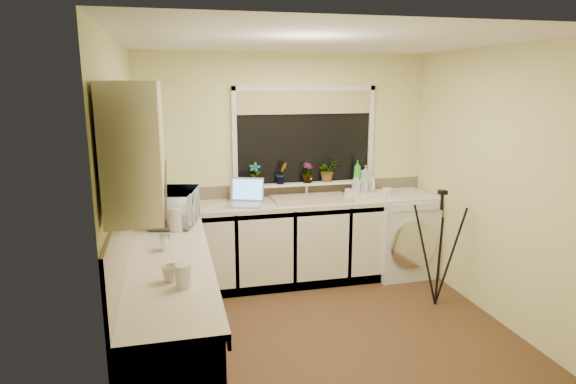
{
  "coord_description": "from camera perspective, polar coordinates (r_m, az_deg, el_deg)",
  "views": [
    {
      "loc": [
        -1.26,
        -3.8,
        2.15
      ],
      "look_at": [
        -0.21,
        0.55,
        1.15
      ],
      "focal_mm": 31.1,
      "sensor_mm": 36.0,
      "label": 1
    }
  ],
  "objects": [
    {
      "name": "floor",
      "position": [
        4.54,
        4.38,
        -15.68
      ],
      "size": [
        3.2,
        3.2,
        0.0
      ],
      "primitive_type": "plane",
      "color": "brown",
      "rests_on": "ground"
    },
    {
      "name": "ceiling",
      "position": [
        4.02,
        4.99,
        16.84
      ],
      "size": [
        3.2,
        3.2,
        0.0
      ],
      "primitive_type": "plane",
      "rotation": [
        3.14,
        0.0,
        0.0
      ],
      "color": "white",
      "rests_on": "ground"
    },
    {
      "name": "wall_back",
      "position": [
        5.53,
        -0.18,
        2.96
      ],
      "size": [
        3.2,
        0.0,
        3.2
      ],
      "primitive_type": "plane",
      "rotation": [
        1.57,
        0.0,
        0.0
      ],
      "color": "beige",
      "rests_on": "ground"
    },
    {
      "name": "wall_front",
      "position": [
        2.78,
        14.39,
        -7.22
      ],
      "size": [
        3.2,
        0.0,
        3.2
      ],
      "primitive_type": "plane",
      "rotation": [
        -1.57,
        0.0,
        0.0
      ],
      "color": "beige",
      "rests_on": "ground"
    },
    {
      "name": "wall_left",
      "position": [
        3.93,
        -18.13,
        -1.66
      ],
      "size": [
        0.0,
        3.0,
        3.0
      ],
      "primitive_type": "plane",
      "rotation": [
        1.57,
        0.0,
        1.57
      ],
      "color": "beige",
      "rests_on": "ground"
    },
    {
      "name": "wall_right",
      "position": [
        4.84,
        22.96,
        0.58
      ],
      "size": [
        0.0,
        3.0,
        3.0
      ],
      "primitive_type": "plane",
      "rotation": [
        1.57,
        0.0,
        -1.57
      ],
      "color": "beige",
      "rests_on": "ground"
    },
    {
      "name": "base_cabinet_back",
      "position": [
        5.37,
        -2.82,
        -6.11
      ],
      "size": [
        2.55,
        0.6,
        0.86
      ],
      "primitive_type": "cube",
      "color": "silver",
      "rests_on": "floor"
    },
    {
      "name": "base_cabinet_left",
      "position": [
        3.9,
        -13.12,
        -13.92
      ],
      "size": [
        0.54,
        2.4,
        0.86
      ],
      "primitive_type": "cube",
      "color": "silver",
      "rests_on": "floor"
    },
    {
      "name": "worktop_back",
      "position": [
        5.31,
        0.57,
        -1.24
      ],
      "size": [
        3.2,
        0.6,
        0.04
      ],
      "primitive_type": "cube",
      "color": "beige",
      "rests_on": "base_cabinet_back"
    },
    {
      "name": "worktop_left",
      "position": [
        3.72,
        -13.47,
        -7.7
      ],
      "size": [
        0.6,
        2.4,
        0.04
      ],
      "primitive_type": "cube",
      "color": "beige",
      "rests_on": "base_cabinet_left"
    },
    {
      "name": "upper_cabinet",
      "position": [
        3.37,
        -16.64,
        6.13
      ],
      "size": [
        0.28,
        1.9,
        0.7
      ],
      "primitive_type": "cube",
      "color": "silver",
      "rests_on": "wall_left"
    },
    {
      "name": "splashback_left",
      "position": [
        3.66,
        -18.18,
        -4.3
      ],
      "size": [
        0.02,
        2.4,
        0.45
      ],
      "primitive_type": "cube",
      "color": "beige",
      "rests_on": "wall_left"
    },
    {
      "name": "splashback_back",
      "position": [
        5.56,
        -0.15,
        0.34
      ],
      "size": [
        3.2,
        0.02,
        0.14
      ],
      "primitive_type": "cube",
      "color": "beige",
      "rests_on": "wall_back"
    },
    {
      "name": "window_glass",
      "position": [
        5.52,
        1.89,
        6.34
      ],
      "size": [
        1.5,
        0.02,
        1.0
      ],
      "primitive_type": "cube",
      "color": "black",
      "rests_on": "wall_back"
    },
    {
      "name": "window_blind",
      "position": [
        5.46,
        1.99,
        10.22
      ],
      "size": [
        1.5,
        0.02,
        0.25
      ],
      "primitive_type": "cube",
      "color": "tan",
      "rests_on": "wall_back"
    },
    {
      "name": "windowsill",
      "position": [
        5.54,
        2.0,
        0.98
      ],
      "size": [
        1.6,
        0.14,
        0.03
      ],
      "primitive_type": "cube",
      "color": "white",
      "rests_on": "wall_back"
    },
    {
      "name": "sink",
      "position": [
        5.35,
        2.65,
        -0.78
      ],
      "size": [
        0.82,
        0.46,
        0.03
      ],
      "primitive_type": "cube",
      "color": "tan",
      "rests_on": "worktop_back"
    },
    {
      "name": "faucet",
      "position": [
        5.5,
        2.14,
        0.73
      ],
      "size": [
        0.03,
        0.03,
        0.24
      ],
      "primitive_type": "cylinder",
      "color": "silver",
      "rests_on": "worktop_back"
    },
    {
      "name": "washing_machine",
      "position": [
        5.79,
        12.63,
        -4.67
      ],
      "size": [
        0.67,
        0.65,
        0.92
      ],
      "primitive_type": "cube",
      "rotation": [
        0.0,
        0.0,
        0.04
      ],
      "color": "silver",
      "rests_on": "floor"
    },
    {
      "name": "laptop",
      "position": [
        5.17,
        -4.87,
        -0.64
      ],
      "size": [
        0.44,
        0.41,
        0.27
      ],
      "rotation": [
        0.0,
        0.0,
        -0.35
      ],
      "color": "#9A9AA1",
      "rests_on": "worktop_back"
    },
    {
      "name": "kettle",
      "position": [
        4.35,
        -12.62,
        -3.06
      ],
      "size": [
        0.15,
        0.15,
        0.19
      ],
      "primitive_type": "cylinder",
      "color": "silver",
      "rests_on": "worktop_left"
    },
    {
      "name": "dish_rack",
      "position": [
        5.52,
        8.78,
        -0.3
      ],
      "size": [
        0.53,
        0.47,
        0.07
      ],
      "primitive_type": "cube",
      "rotation": [
        0.0,
        0.0,
        -0.37
      ],
      "color": "beige",
      "rests_on": "worktop_back"
    },
    {
      "name": "tripod",
      "position": [
        5.03,
        16.86,
        -6.2
      ],
      "size": [
        0.59,
        0.59,
        1.15
      ],
      "primitive_type": null,
      "rotation": [
        0.0,
        0.0,
        0.04
      ],
      "color": "black",
      "rests_on": "floor"
    },
    {
      "name": "glass_jug",
      "position": [
        3.19,
        -11.89,
        -9.36
      ],
      "size": [
        0.1,
        0.1,
        0.14
      ],
      "primitive_type": "cylinder",
      "color": "silver",
      "rests_on": "worktop_left"
    },
    {
      "name": "steel_jar",
      "position": [
        3.88,
        -13.86,
        -5.66
      ],
      "size": [
        0.08,
        0.08,
        0.11
      ],
      "primitive_type": "cylinder",
      "color": "silver",
      "rests_on": "worktop_left"
    },
    {
      "name": "microwave",
      "position": [
        4.56,
        -12.89,
        -1.67
      ],
      "size": [
        0.48,
        0.61,
        0.3
      ],
      "primitive_type": "imported",
      "rotation": [
        0.0,
        0.0,
        1.35
      ],
      "color": "white",
      "rests_on": "worktop_left"
    },
    {
      "name": "plant_a",
      "position": [
        5.38,
        -3.8,
        2.09
      ],
      "size": [
        0.15,
        0.12,
        0.24
      ],
      "primitive_type": "imported",
      "rotation": [
        0.0,
        0.0,
        -0.26
      ],
      "color": "#999999",
      "rests_on": "windowsill"
    },
    {
      "name": "plant_b",
      "position": [
        5.42,
        -0.74,
        2.15
      ],
      "size": [
        0.16,
        0.14,
        0.24
      ],
      "primitive_type": "imported",
      "rotation": [
        0.0,
        0.0,
        0.33
      ],
      "color": "#999999",
      "rests_on": "windowsill"
    },
    {
      "name": "plant_c",
      "position": [
        5.49,
        2.24,
        2.23
      ],
      "size": [
        0.17,
        0.17,
        0.23
      ],
      "primitive_type": "imported",
      "rotation": [
        0.0,
        0.0,
        0.42
      ],
      "color": "#999999",
      "rests_on": "windowsill"
    },
    {
      "name": "plant_d",
      "position": [
        5.58,
        4.53,
        2.46
      ],
      "size": [
        0.27,
        0.25,
        0.25
      ],
      "primitive_type": "imported",
      "rotation": [
        0.0,
        0.0,
        0.33
      ],
      "color": "#999999",
      "rests_on": "windowsill"
    },
    {
      "name": "soap_bottle_green",
      "position": [
        5.68,
        7.94,
        2.48
      ],
      "size": [
        0.11,
        0.11,
        0.23
      ],
      "primitive_type": "imported",
      "rotation": [
        0.0,
        0.0,
        -0.31
      ],
      "color": "green",
      "rests_on": "windowsill"
    },
    {
      "name": "soap_bottle_clear",
      "position": [
        5.71,
        8.85,
        2.19
      ],
      "size": [
        0.1,
        0.1,
        0.17
      ],
      "primitive_type": "imported",
      "rotation": [
        0.0,
        0.0,
        0.37
      ],
      "color": "#999999",
      "rests_on": "windowsill"
    },
    {
      "name": "cup_back",
      "position": [
        5.65,
        11.22,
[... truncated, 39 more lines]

